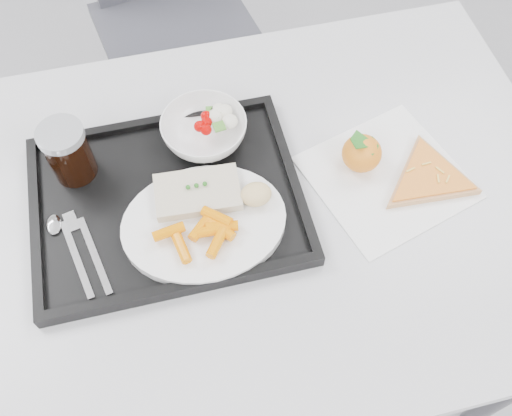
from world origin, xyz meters
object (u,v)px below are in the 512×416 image
at_px(salad_bowl, 204,130).
at_px(tangerine, 362,153).
at_px(dinner_plate, 204,223).
at_px(pizza_slice, 429,177).
at_px(tray, 167,201).
at_px(table, 231,227).
at_px(cola_glass, 68,151).

relative_size(salad_bowl, tangerine, 1.74).
xyz_separation_m(dinner_plate, pizza_slice, (0.40, 0.01, -0.01)).
height_order(dinner_plate, pizza_slice, dinner_plate).
bearing_deg(salad_bowl, tray, -128.07).
relative_size(tangerine, pizza_slice, 0.33).
bearing_deg(tray, table, -18.16).
height_order(table, tray, tray).
bearing_deg(tangerine, table, -172.29).
bearing_deg(table, cola_glass, 152.49).
relative_size(cola_glass, tangerine, 1.23).
xyz_separation_m(tray, tangerine, (0.34, 0.00, 0.03)).
bearing_deg(salad_bowl, tangerine, -23.48).
bearing_deg(cola_glass, tangerine, -10.93).
relative_size(tray, tangerine, 5.15).
bearing_deg(salad_bowl, table, -84.90).
height_order(dinner_plate, cola_glass, cola_glass).
xyz_separation_m(table, salad_bowl, (-0.01, 0.14, 0.11)).
xyz_separation_m(table, cola_glass, (-0.24, 0.13, 0.14)).
bearing_deg(dinner_plate, tray, 127.84).
relative_size(tray, dinner_plate, 1.67).
distance_m(tangerine, pizza_slice, 0.12).
xyz_separation_m(cola_glass, pizza_slice, (0.59, -0.15, -0.06)).
bearing_deg(cola_glass, pizza_slice, -14.59).
bearing_deg(salad_bowl, cola_glass, -175.72).
distance_m(cola_glass, pizza_slice, 0.62).
distance_m(dinner_plate, tangerine, 0.30).
distance_m(tray, salad_bowl, 0.14).
bearing_deg(tangerine, pizza_slice, -29.66).
distance_m(tray, tangerine, 0.34).
distance_m(table, tray, 0.13).
bearing_deg(tray, salad_bowl, 51.93).
bearing_deg(tray, pizza_slice, -7.64).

